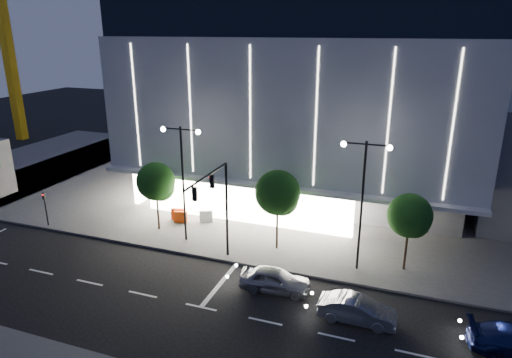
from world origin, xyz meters
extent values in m
plane|color=black|center=(0.00, 0.00, 0.00)|extent=(160.00, 160.00, 0.00)
cube|color=#474747|center=(5.00, 24.00, 0.07)|extent=(70.00, 40.00, 0.15)
cube|color=#4C4C51|center=(3.00, 24.00, 2.00)|extent=(28.00, 21.00, 4.00)
cube|color=#9D9EA3|center=(3.00, 22.00, 9.50)|extent=(30.00, 25.00, 11.00)
cube|color=black|center=(3.00, 22.00, 16.50)|extent=(29.40, 24.50, 3.00)
cube|color=white|center=(0.00, 10.70, 2.00)|extent=(18.00, 0.40, 3.60)
cube|color=white|center=(-10.80, 16.00, 2.00)|extent=(0.40, 10.00, 3.60)
cube|color=#9D9EA3|center=(3.00, 9.70, 4.10)|extent=(30.00, 2.00, 0.30)
cube|color=white|center=(3.00, 9.48, 9.50)|extent=(24.00, 0.06, 10.00)
cylinder|color=black|center=(1.00, 4.80, 3.50)|extent=(0.18, 0.18, 7.00)
cylinder|color=black|center=(1.00, 1.90, 7.00)|extent=(0.14, 5.80, 0.14)
cube|color=black|center=(1.00, 2.60, 6.40)|extent=(0.28, 0.18, 0.85)
cube|color=black|center=(1.00, 0.20, 6.40)|extent=(0.28, 0.18, 0.85)
sphere|color=#FF0C0C|center=(0.88, 2.60, 6.70)|extent=(0.14, 0.14, 0.14)
cylinder|color=black|center=(-3.00, 6.00, 4.50)|extent=(0.16, 0.16, 9.00)
cylinder|color=black|center=(-3.70, 6.00, 8.80)|extent=(1.40, 0.10, 0.10)
cylinder|color=black|center=(-2.30, 6.00, 8.80)|extent=(1.40, 0.10, 0.10)
sphere|color=white|center=(-4.40, 6.00, 8.70)|extent=(0.36, 0.36, 0.36)
sphere|color=white|center=(-1.60, 6.00, 8.70)|extent=(0.36, 0.36, 0.36)
cylinder|color=black|center=(10.00, 6.00, 4.50)|extent=(0.16, 0.16, 9.00)
cylinder|color=black|center=(9.30, 6.00, 8.80)|extent=(1.40, 0.10, 0.10)
cylinder|color=black|center=(10.70, 6.00, 8.80)|extent=(1.40, 0.10, 0.10)
sphere|color=white|center=(8.60, 6.00, 8.70)|extent=(0.36, 0.36, 0.36)
sphere|color=white|center=(11.40, 6.00, 8.70)|extent=(0.36, 0.36, 0.36)
cylinder|color=black|center=(-15.00, 4.50, 1.50)|extent=(0.12, 0.12, 3.00)
cube|color=black|center=(-15.00, 4.50, 2.70)|extent=(0.22, 0.16, 0.55)
sphere|color=#FF0C0C|center=(-15.00, 4.39, 2.85)|extent=(0.10, 0.10, 0.10)
cube|color=gold|center=(-42.00, 28.00, 14.00)|extent=(1.20, 1.20, 28.00)
cylinder|color=black|center=(-6.00, 7.00, 1.89)|extent=(0.16, 0.16, 3.78)
sphere|color=#15360E|center=(-6.00, 7.00, 4.21)|extent=(3.02, 3.02, 3.02)
sphere|color=#15360E|center=(-5.70, 7.20, 3.67)|extent=(2.16, 2.16, 2.16)
sphere|color=#15360E|center=(-6.25, 6.85, 3.89)|extent=(1.94, 1.94, 1.94)
cylinder|color=black|center=(4.00, 7.00, 2.03)|extent=(0.16, 0.16, 4.06)
sphere|color=#15360E|center=(4.00, 7.00, 4.52)|extent=(3.25, 3.25, 3.25)
sphere|color=#15360E|center=(4.30, 7.20, 3.94)|extent=(2.32, 2.32, 2.32)
sphere|color=#15360E|center=(3.75, 6.85, 4.18)|extent=(2.09, 2.09, 2.09)
cylinder|color=black|center=(13.00, 7.00, 1.82)|extent=(0.16, 0.16, 3.64)
sphere|color=#15360E|center=(13.00, 7.00, 4.06)|extent=(2.91, 2.91, 2.91)
sphere|color=#15360E|center=(13.30, 7.20, 3.54)|extent=(2.08, 2.08, 2.08)
sphere|color=#15360E|center=(12.75, 6.85, 3.74)|extent=(1.87, 1.87, 1.87)
imported|color=gray|center=(5.53, 1.71, 0.76)|extent=(4.57, 2.12, 1.52)
imported|color=#929499|center=(10.80, 0.29, 0.71)|extent=(4.35, 1.58, 1.43)
cube|color=#F13E0D|center=(-5.47, 9.15, 0.65)|extent=(1.13, 0.52, 1.00)
cube|color=silver|center=(-3.01, 9.57, 0.65)|extent=(1.11, 0.66, 1.00)
cube|color=#DD3E0C|center=(-4.94, 8.69, 0.65)|extent=(1.13, 0.49, 1.00)
camera|label=1|loc=(12.92, -22.12, 15.65)|focal=32.00mm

